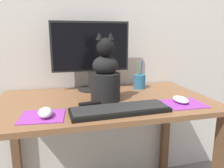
{
  "coord_description": "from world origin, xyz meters",
  "views": [
    {
      "loc": [
        -0.24,
        -1.11,
        1.07
      ],
      "look_at": [
        0.01,
        -0.11,
        0.84
      ],
      "focal_mm": 35.0,
      "sensor_mm": 36.0,
      "label": 1
    }
  ],
  "objects_px": {
    "keyboard": "(120,110)",
    "computer_mouse_left": "(45,112)",
    "monitor": "(91,52)",
    "pen_cup": "(139,81)",
    "cat": "(105,76)",
    "computer_mouse_right": "(181,100)"
  },
  "relations": [
    {
      "from": "keyboard",
      "to": "computer_mouse_left",
      "type": "bearing_deg",
      "value": 175.06
    },
    {
      "from": "monitor",
      "to": "pen_cup",
      "type": "relative_size",
      "value": 2.71
    },
    {
      "from": "cat",
      "to": "pen_cup",
      "type": "xyz_separation_m",
      "value": [
        0.27,
        0.21,
        -0.09
      ]
    },
    {
      "from": "computer_mouse_right",
      "to": "cat",
      "type": "relative_size",
      "value": 0.3
    },
    {
      "from": "pen_cup",
      "to": "keyboard",
      "type": "bearing_deg",
      "value": -121.79
    },
    {
      "from": "cat",
      "to": "pen_cup",
      "type": "height_order",
      "value": "cat"
    },
    {
      "from": "computer_mouse_left",
      "to": "cat",
      "type": "height_order",
      "value": "cat"
    },
    {
      "from": "keyboard",
      "to": "computer_mouse_right",
      "type": "relative_size",
      "value": 4.28
    },
    {
      "from": "computer_mouse_right",
      "to": "cat",
      "type": "distance_m",
      "value": 0.4
    },
    {
      "from": "computer_mouse_left",
      "to": "pen_cup",
      "type": "relative_size",
      "value": 0.54
    },
    {
      "from": "monitor",
      "to": "pen_cup",
      "type": "height_order",
      "value": "monitor"
    },
    {
      "from": "monitor",
      "to": "computer_mouse_right",
      "type": "distance_m",
      "value": 0.6
    },
    {
      "from": "computer_mouse_right",
      "to": "pen_cup",
      "type": "distance_m",
      "value": 0.36
    },
    {
      "from": "keyboard",
      "to": "computer_mouse_right",
      "type": "height_order",
      "value": "computer_mouse_right"
    },
    {
      "from": "keyboard",
      "to": "computer_mouse_right",
      "type": "bearing_deg",
      "value": 5.67
    },
    {
      "from": "computer_mouse_left",
      "to": "keyboard",
      "type": "bearing_deg",
      "value": -2.13
    },
    {
      "from": "computer_mouse_right",
      "to": "keyboard",
      "type": "bearing_deg",
      "value": -171.51
    },
    {
      "from": "computer_mouse_left",
      "to": "pen_cup",
      "type": "xyz_separation_m",
      "value": [
        0.57,
        0.39,
        0.02
      ]
    },
    {
      "from": "computer_mouse_right",
      "to": "cat",
      "type": "bearing_deg",
      "value": 158.84
    },
    {
      "from": "computer_mouse_left",
      "to": "computer_mouse_right",
      "type": "bearing_deg",
      "value": 3.31
    },
    {
      "from": "monitor",
      "to": "computer_mouse_left",
      "type": "distance_m",
      "value": 0.54
    },
    {
      "from": "computer_mouse_left",
      "to": "computer_mouse_right",
      "type": "height_order",
      "value": "computer_mouse_left"
    }
  ]
}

